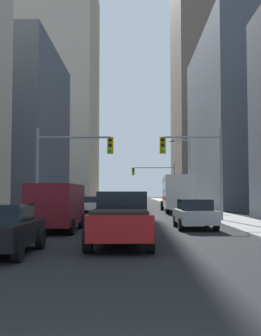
# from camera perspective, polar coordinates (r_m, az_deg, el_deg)

# --- Properties ---
(sidewalk_left) EXTENTS (2.97, 160.00, 0.15)m
(sidewalk_left) POSITION_cam_1_polar(r_m,az_deg,el_deg) (53.62, -7.01, -5.29)
(sidewalk_left) COLOR #9E9E99
(sidewalk_left) RESTS_ON ground
(sidewalk_right) EXTENTS (2.97, 160.00, 0.15)m
(sidewalk_right) POSITION_cam_1_polar(r_m,az_deg,el_deg) (53.52, 7.50, -5.29)
(sidewalk_right) COLOR #9E9E99
(sidewalk_right) RESTS_ON ground
(city_bus) EXTENTS (2.94, 11.59, 3.40)m
(city_bus) POSITION_cam_1_polar(r_m,az_deg,el_deg) (40.76, 6.33, -3.28)
(city_bus) COLOR silver
(city_bus) RESTS_ON ground
(pickup_truck_red) EXTENTS (2.20, 5.44, 1.90)m
(pickup_truck_red) POSITION_cam_1_polar(r_m,az_deg,el_deg) (14.88, -1.29, -6.94)
(pickup_truck_red) COLOR maroon
(pickup_truck_red) RESTS_ON ground
(cargo_van_maroon) EXTENTS (2.16, 5.22, 2.26)m
(cargo_van_maroon) POSITION_cam_1_polar(r_m,az_deg,el_deg) (20.50, -9.97, -4.93)
(cargo_van_maroon) COLOR maroon
(cargo_van_maroon) RESTS_ON ground
(sedan_black) EXTENTS (1.95, 4.23, 1.52)m
(sedan_black) POSITION_cam_1_polar(r_m,az_deg,el_deg) (13.20, -17.17, -7.94)
(sedan_black) COLOR black
(sedan_black) RESTS_ON ground
(sedan_silver) EXTENTS (1.95, 4.24, 1.52)m
(sedan_silver) POSITION_cam_1_polar(r_m,az_deg,el_deg) (21.94, 8.72, -6.19)
(sedan_silver) COLOR #B7BABF
(sedan_silver) RESTS_ON ground
(sedan_beige) EXTENTS (1.95, 4.24, 1.52)m
(sedan_beige) POSITION_cam_1_polar(r_m,az_deg,el_deg) (29.03, -0.31, -5.54)
(sedan_beige) COLOR #C6B793
(sedan_beige) RESTS_ON ground
(sedan_white) EXTENTS (1.95, 4.22, 1.52)m
(sedan_white) POSITION_cam_1_polar(r_m,az_deg,el_deg) (39.48, -5.02, -4.97)
(sedan_white) COLOR white
(sedan_white) RESTS_ON ground
(sedan_green) EXTENTS (1.95, 4.22, 1.52)m
(sedan_green) POSITION_cam_1_polar(r_m,az_deg,el_deg) (43.09, 0.09, -4.85)
(sedan_green) COLOR #195938
(sedan_green) RESTS_ON ground
(traffic_signal_near_left) EXTENTS (4.94, 0.44, 6.00)m
(traffic_signal_near_left) POSITION_cam_1_polar(r_m,az_deg,el_deg) (26.90, -8.12, 1.41)
(traffic_signal_near_left) COLOR gray
(traffic_signal_near_left) RESTS_ON ground
(traffic_signal_near_right) EXTENTS (3.98, 0.44, 6.00)m
(traffic_signal_near_right) POSITION_cam_1_polar(r_m,az_deg,el_deg) (26.84, 8.69, 1.33)
(traffic_signal_near_right) COLOR gray
(traffic_signal_near_right) RESTS_ON ground
(traffic_signal_far_right) EXTENTS (6.02, 0.44, 6.00)m
(traffic_signal_far_right) POSITION_cam_1_polar(r_m,az_deg,el_deg) (58.68, 3.40, -1.17)
(traffic_signal_far_right) COLOR gray
(traffic_signal_far_right) RESTS_ON ground
(street_lamp_right) EXTENTS (2.15, 0.32, 7.50)m
(street_lamp_right) POSITION_cam_1_polar(r_m,az_deg,el_deg) (43.29, 7.60, 0.14)
(street_lamp_right) COLOR gray
(street_lamp_right) RESTS_ON ground
(building_left_far_tower) EXTENTS (20.08, 22.74, 50.28)m
(building_left_far_tower) POSITION_cam_1_polar(r_m,az_deg,el_deg) (98.45, -10.78, 10.33)
(building_left_far_tower) COLOR #B7A893
(building_left_far_tower) RESTS_ON ground
(building_right_far_highrise) EXTENTS (23.51, 25.47, 63.56)m
(building_right_far_highrise) POSITION_cam_1_polar(r_m,az_deg,el_deg) (100.85, 12.95, 13.94)
(building_right_far_highrise) COLOR #66564C
(building_right_far_highrise) RESTS_ON ground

